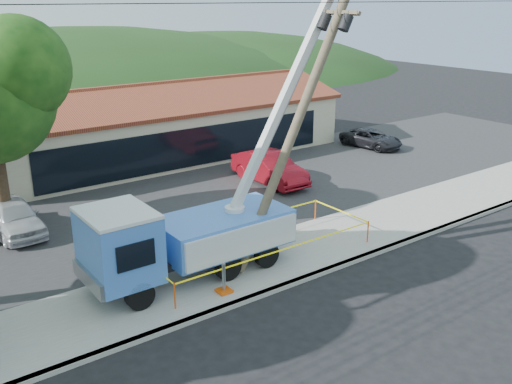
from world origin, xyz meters
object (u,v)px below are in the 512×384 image
object	(u,v)px
utility_truck	(185,233)
leaning_pole	(299,117)
car_red	(269,184)
car_silver	(17,235)
car_dark	(371,149)

from	to	relation	value
utility_truck	leaning_pole	distance (m)	5.72
utility_truck	car_red	bearing A→B (deg)	37.46
car_silver	car_dark	xyz separation A→B (m)	(22.81, 1.17, 0.00)
utility_truck	car_silver	distance (m)	8.82
car_dark	car_red	bearing A→B (deg)	-175.41
car_red	car_dark	size ratio (longest dim) A/B	1.18
leaning_pole	car_dark	bearing A→B (deg)	33.56
leaning_pole	car_red	xyz separation A→B (m)	(4.65, 7.70, -5.44)
car_silver	car_red	distance (m)	12.81
car_red	utility_truck	bearing A→B (deg)	-141.54
car_dark	car_silver	bearing A→B (deg)	176.04
utility_truck	car_dark	distance (m)	21.08
leaning_pole	utility_truck	bearing A→B (deg)	169.21
utility_truck	car_silver	bearing A→B (deg)	116.11
utility_truck	car_silver	world-z (taller)	utility_truck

